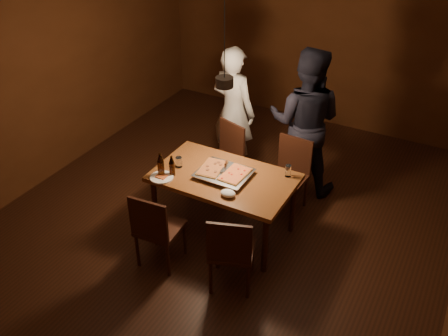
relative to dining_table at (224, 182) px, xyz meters
The scene contains 19 objects.
room_shell 0.74m from the dining_table, 117.05° to the left, with size 6.00×6.00×6.00m.
dining_table is the anchor object (origin of this frame).
chair_far_left 0.88m from the dining_table, 117.07° to the left, with size 0.53×0.53×0.49m.
chair_far_right 0.93m from the dining_table, 60.59° to the left, with size 0.44×0.44×0.49m.
chair_near_left 0.90m from the dining_table, 112.48° to the right, with size 0.45×0.45×0.49m.
chair_near_right 0.90m from the dining_table, 57.32° to the right, with size 0.54×0.54×0.49m.
pizza_tray 0.10m from the dining_table, 76.71° to the right, with size 0.55×0.45×0.05m, color silver.
pizza_meat 0.20m from the dining_table, behind, with size 0.23×0.37×0.02m, color maroon.
pizza_cheese 0.18m from the dining_table, ahead, with size 0.23×0.37×0.02m, color gold.
spatula 0.14m from the dining_table, 106.58° to the left, with size 0.09×0.24×0.04m, color silver, non-canonical shape.
beer_bottle_a 0.70m from the dining_table, 152.29° to the right, with size 0.07×0.07×0.27m.
beer_bottle_b 0.58m from the dining_table, 153.13° to the right, with size 0.06×0.06×0.24m.
water_glass_left 0.54m from the dining_table, behind, with size 0.07×0.07×0.12m, color silver.
water_glass_right 0.69m from the dining_table, 28.34° to the left, with size 0.06×0.06×0.13m, color silver.
plate_slice 0.67m from the dining_table, 147.95° to the right, with size 0.25×0.25×0.03m.
napkin 0.38m from the dining_table, 55.15° to the right, with size 0.16×0.12×0.07m, color white.
diner_white 1.35m from the dining_table, 113.45° to the left, with size 0.62×0.41×1.71m, color silver.
diner_dark 1.36m from the dining_table, 71.85° to the left, with size 0.90×0.70×1.85m, color black.
pendant_lamp 1.10m from the dining_table, 117.05° to the left, with size 0.18×0.18×1.10m.
Camera 1 is at (2.20, -4.04, 3.70)m, focal length 40.00 mm.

